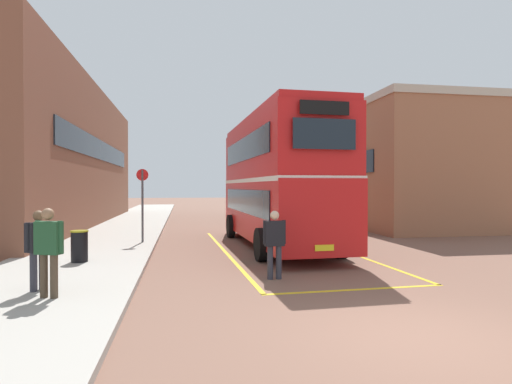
# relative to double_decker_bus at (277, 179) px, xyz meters

# --- Properties ---
(ground_plane) EXTENTS (135.60, 135.60, 0.00)m
(ground_plane) POSITION_rel_double_decker_bus_xyz_m (0.05, 4.60, -2.51)
(ground_plane) COLOR brown
(sidewalk_left) EXTENTS (4.00, 57.60, 0.14)m
(sidewalk_left) POSITION_rel_double_decker_bus_xyz_m (-6.45, 7.00, -2.44)
(sidewalk_left) COLOR #A39E93
(sidewalk_left) RESTS_ON ground
(brick_building_left) EXTENTS (5.41, 24.09, 7.81)m
(brick_building_left) POSITION_rel_double_decker_bus_xyz_m (-10.73, 9.99, 1.39)
(brick_building_left) COLOR brown
(brick_building_left) RESTS_ON ground
(depot_building_right) EXTENTS (6.74, 16.14, 6.68)m
(depot_building_right) POSITION_rel_double_decker_bus_xyz_m (8.85, 9.57, 0.83)
(depot_building_right) COLOR #9E6647
(depot_building_right) RESTS_ON ground
(double_decker_bus) EXTENTS (3.09, 9.92, 4.75)m
(double_decker_bus) POSITION_rel_double_decker_bus_xyz_m (0.00, 0.00, 0.00)
(double_decker_bus) COLOR black
(double_decker_bus) RESTS_ON ground
(single_deck_bus) EXTENTS (3.35, 8.46, 3.02)m
(single_deck_bus) POSITION_rel_double_decker_bus_xyz_m (4.01, 15.82, -0.87)
(single_deck_bus) COLOR black
(single_deck_bus) RESTS_ON ground
(pedestrian_boarding) EXTENTS (0.56, 0.24, 1.65)m
(pedestrian_boarding) POSITION_rel_double_decker_bus_xyz_m (-1.28, -5.52, -1.56)
(pedestrian_boarding) COLOR #2D2D38
(pedestrian_boarding) RESTS_ON ground
(pedestrian_waiting_near) EXTENTS (0.54, 0.38, 1.69)m
(pedestrian_waiting_near) POSITION_rel_double_decker_bus_xyz_m (-5.93, -7.01, -1.40)
(pedestrian_waiting_near) COLOR #473828
(pedestrian_waiting_near) RESTS_ON sidewalk_left
(pedestrian_waiting_far) EXTENTS (0.44, 0.50, 1.61)m
(pedestrian_waiting_far) POSITION_rel_double_decker_bus_xyz_m (-6.32, -6.36, -1.45)
(pedestrian_waiting_far) COLOR #2D2D38
(pedestrian_waiting_far) RESTS_ON sidewalk_left
(litter_bin) EXTENTS (0.47, 0.47, 0.87)m
(litter_bin) POSITION_rel_double_decker_bus_xyz_m (-6.29, -3.09, -1.93)
(litter_bin) COLOR black
(litter_bin) RESTS_ON sidewalk_left
(bus_stop_sign) EXTENTS (0.44, 0.09, 2.75)m
(bus_stop_sign) POSITION_rel_double_decker_bus_xyz_m (-4.95, 0.93, -0.72)
(bus_stop_sign) COLOR #4C4C51
(bus_stop_sign) RESTS_ON sidewalk_left
(bay_marking_yellow) EXTENTS (4.63, 11.99, 0.01)m
(bay_marking_yellow) POSITION_rel_double_decker_bus_xyz_m (0.03, -1.87, -2.51)
(bay_marking_yellow) COLOR gold
(bay_marking_yellow) RESTS_ON ground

